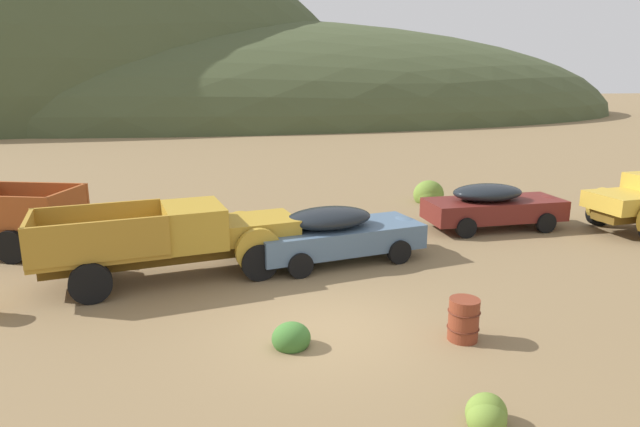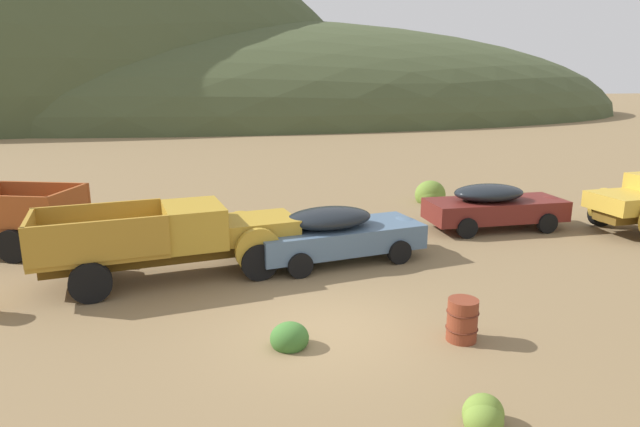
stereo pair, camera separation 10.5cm
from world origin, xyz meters
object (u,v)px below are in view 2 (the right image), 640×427
(car_chalk_blue, at_px, (343,232))
(oil_drum_by_truck, at_px, (462,320))
(truck_mustard, at_px, (188,238))
(car_oxblood, at_px, (499,205))

(car_chalk_blue, distance_m, oil_drum_by_truck, 5.38)
(truck_mustard, bearing_deg, car_chalk_blue, -4.77)
(car_chalk_blue, bearing_deg, car_oxblood, 9.20)
(truck_mustard, height_order, car_chalk_blue, truck_mustard)
(truck_mustard, relative_size, oil_drum_by_truck, 7.89)
(car_oxblood, bearing_deg, truck_mustard, -166.56)
(car_oxblood, xyz_separation_m, oil_drum_by_truck, (-5.02, -7.36, -0.39))
(truck_mustard, height_order, oil_drum_by_truck, truck_mustard)
(car_chalk_blue, xyz_separation_m, car_oxblood, (6.09, 2.10, -0.00))
(car_chalk_blue, relative_size, car_oxblood, 1.05)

